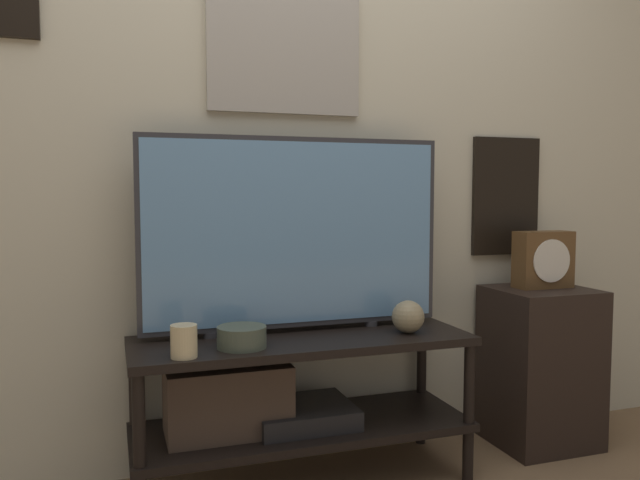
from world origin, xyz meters
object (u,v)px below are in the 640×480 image
(television, at_px, (294,233))
(vase_wide_bowl, at_px, (242,337))
(candle_jar, at_px, (184,341))
(vase_round_glass, at_px, (408,317))
(mantel_clock, at_px, (543,260))

(television, distance_m, vase_wide_bowl, 0.45)
(television, distance_m, candle_jar, 0.59)
(vase_round_glass, height_order, vase_wide_bowl, vase_round_glass)
(vase_wide_bowl, distance_m, mantel_clock, 1.33)
(vase_wide_bowl, bearing_deg, mantel_clock, 5.79)
(candle_jar, bearing_deg, television, 29.28)
(candle_jar, xyz_separation_m, mantel_clock, (1.51, 0.20, 0.19))
(vase_round_glass, xyz_separation_m, mantel_clock, (0.68, 0.11, 0.18))
(vase_round_glass, distance_m, mantel_clock, 0.72)
(television, bearing_deg, mantel_clock, -2.33)
(vase_round_glass, distance_m, vase_wide_bowl, 0.63)
(vase_round_glass, bearing_deg, vase_wide_bowl, -178.07)
(candle_jar, bearing_deg, mantel_clock, 7.50)
(vase_wide_bowl, relative_size, mantel_clock, 0.68)
(vase_wide_bowl, xyz_separation_m, candle_jar, (-0.20, -0.07, 0.02))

